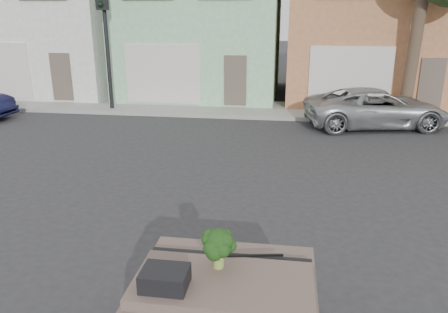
# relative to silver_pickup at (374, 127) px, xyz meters

# --- Properties ---
(ground_plane) EXTENTS (120.00, 120.00, 0.00)m
(ground_plane) POSITION_rel_silver_pickup_xyz_m (-3.67, -8.54, 0.00)
(ground_plane) COLOR #303033
(ground_plane) RESTS_ON ground
(sidewalk) EXTENTS (40.00, 3.00, 0.15)m
(sidewalk) POSITION_rel_silver_pickup_xyz_m (-3.67, 1.96, 0.07)
(sidewalk) COLOR gray
(sidewalk) RESTS_ON ground
(townhouse_white) EXTENTS (7.20, 8.20, 7.55)m
(townhouse_white) POSITION_rel_silver_pickup_xyz_m (-14.67, 5.96, 3.77)
(townhouse_white) COLOR silver
(townhouse_white) RESTS_ON ground
(townhouse_mint) EXTENTS (7.20, 8.20, 7.55)m
(townhouse_mint) POSITION_rel_silver_pickup_xyz_m (-7.17, 5.96, 3.77)
(townhouse_mint) COLOR #9AD2A0
(townhouse_mint) RESTS_ON ground
(townhouse_tan) EXTENTS (7.20, 8.20, 7.55)m
(townhouse_tan) POSITION_rel_silver_pickup_xyz_m (0.33, 5.96, 3.77)
(townhouse_tan) COLOR #B8774D
(townhouse_tan) RESTS_ON ground
(silver_pickup) EXTENTS (5.25, 3.17, 1.36)m
(silver_pickup) POSITION_rel_silver_pickup_xyz_m (0.00, 0.00, 0.00)
(silver_pickup) COLOR #A8ABAE
(silver_pickup) RESTS_ON ground
(traffic_signal) EXTENTS (0.40, 0.40, 5.10)m
(traffic_signal) POSITION_rel_silver_pickup_xyz_m (-10.17, 0.96, 2.55)
(traffic_signal) COLOR black
(traffic_signal) RESTS_ON ground
(tree_near) EXTENTS (4.40, 4.00, 8.50)m
(tree_near) POSITION_rel_silver_pickup_xyz_m (1.33, 1.26, 4.25)
(tree_near) COLOR #2A3E1E
(tree_near) RESTS_ON ground
(instrument_hump) EXTENTS (0.48, 0.38, 0.20)m
(instrument_hump) POSITION_rel_silver_pickup_xyz_m (-4.25, -11.89, 1.22)
(instrument_hump) COLOR black
(instrument_hump) RESTS_ON car_dashboard
(wiper_arm) EXTENTS (0.69, 0.15, 0.02)m
(wiper_arm) POSITION_rel_silver_pickup_xyz_m (-3.39, -11.16, 1.13)
(wiper_arm) COLOR black
(wiper_arm) RESTS_ON car_dashboard
(broccoli) EXTENTS (0.48, 0.48, 0.48)m
(broccoli) POSITION_rel_silver_pickup_xyz_m (-3.76, -11.45, 1.36)
(broccoli) COLOR black
(broccoli) RESTS_ON car_dashboard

